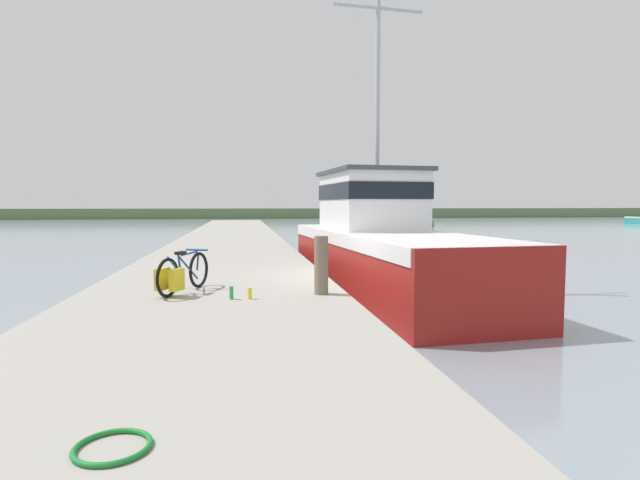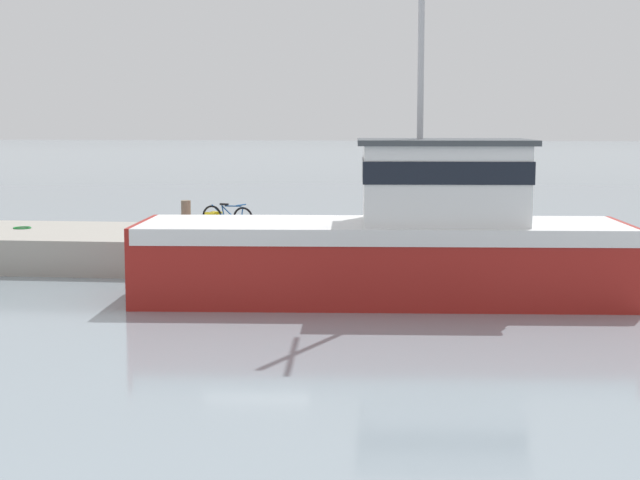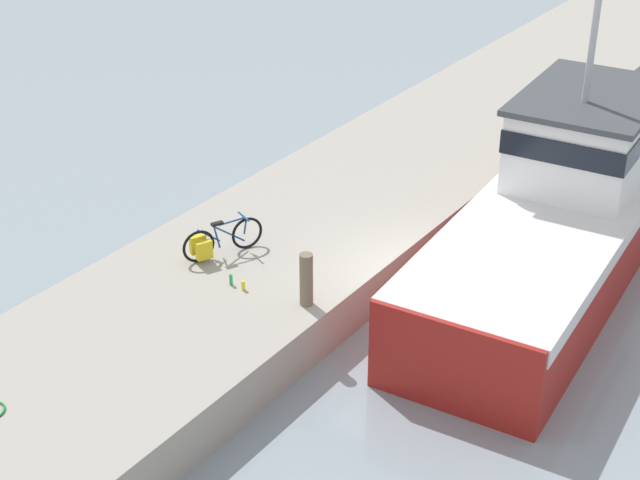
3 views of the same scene
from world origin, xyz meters
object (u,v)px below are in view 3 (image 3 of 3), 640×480
fishing_boat_main (569,204)px  bicycle_touring (216,241)px  water_bottle_on_curb (243,285)px  mooring_post (306,280)px  water_bottle_by_bike (231,280)px

fishing_boat_main → bicycle_touring: bearing=-138.2°
fishing_boat_main → water_bottle_on_curb: 7.15m
mooring_post → water_bottle_by_bike: mooring_post is taller
fishing_boat_main → water_bottle_on_curb: size_ratio=68.61×
fishing_boat_main → bicycle_touring: (-5.10, -5.31, -0.08)m
mooring_post → water_bottle_by_bike: (-1.55, -0.25, -0.40)m
fishing_boat_main → mooring_post: 6.31m
mooring_post → water_bottle_on_curb: size_ratio=5.49×
bicycle_touring → mooring_post: 2.51m
fishing_boat_main → water_bottle_by_bike: (-4.19, -5.98, -0.32)m
bicycle_touring → mooring_post: bearing=14.4°
fishing_boat_main → bicycle_touring: fishing_boat_main is taller
mooring_post → water_bottle_on_curb: 1.35m
mooring_post → water_bottle_by_bike: size_ratio=4.70×
mooring_post → fishing_boat_main: bearing=65.3°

